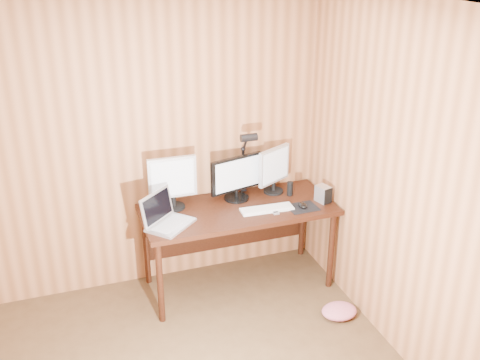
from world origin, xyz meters
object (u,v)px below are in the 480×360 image
mouse (303,205)px  desk_lamp (246,153)px  phone (275,212)px  monitor_left (173,181)px  monitor_right (274,169)px  monitor_center (237,178)px  laptop (165,217)px  keyboard (267,209)px  desk (235,217)px  hard_drive (323,194)px  speaker (290,189)px

mouse → desk_lamp: bearing=114.4°
phone → desk_lamp: desk_lamp is taller
monitor_left → monitor_right: (0.90, 0.02, -0.02)m
monitor_center → monitor_left: 0.55m
monitor_right → laptop: (-1.03, -0.28, -0.16)m
monitor_left → keyboard: 0.81m
desk → mouse: mouse is taller
laptop → monitor_left: bearing=21.9°
mouse → hard_drive: size_ratio=0.73×
keyboard → speaker: (0.30, 0.21, 0.05)m
hard_drive → speaker: 0.30m
monitor_left → laptop: size_ratio=0.99×
monitor_left → keyboard: bearing=-21.0°
laptop → speaker: bearing=-33.3°
monitor_center → phone: (0.21, -0.34, -0.19)m
mouse → desk_lamp: (-0.35, 0.41, 0.36)m
hard_drive → monitor_left: bearing=150.6°
monitor_center → laptop: size_ratio=1.06×
desk → hard_drive: (0.72, -0.20, 0.19)m
mouse → desk_lamp: size_ratio=0.18×
monitor_center → mouse: monitor_center is taller
speaker → mouse: bearing=-89.7°
monitor_right → speaker: monitor_right is taller
laptop → hard_drive: bearing=-43.6°
laptop → desk: bearing=-27.3°
monitor_center → hard_drive: (0.68, -0.29, -0.13)m
monitor_center → speaker: monitor_center is taller
monitor_right → speaker: size_ratio=3.33×
monitor_right → phone: (-0.14, -0.37, -0.21)m
speaker → monitor_left: bearing=175.1°
laptop → desk_lamp: bearing=-19.6°
desk → monitor_right: monitor_right is taller
monitor_right → mouse: bearing=-101.2°
keyboard → monitor_center: bearing=122.7°
desk → laptop: (-0.63, -0.17, 0.19)m
keyboard → monitor_right: bearing=61.7°
monitor_center → phone: monitor_center is taller
desk → monitor_right: size_ratio=3.87×
desk → desk_lamp: (0.15, 0.16, 0.50)m
mouse → phone: (-0.25, -0.00, -0.02)m
desk → hard_drive: bearing=-15.6°
laptop → speaker: laptop is taller
monitor_right → phone: 0.45m
desk → laptop: size_ratio=3.53×
monitor_right → laptop: monitor_right is taller
monitor_center → mouse: bearing=-50.8°
mouse → speaker: bearing=74.1°
desk → monitor_left: bearing=169.1°
mouse → hard_drive: 0.22m
desk → monitor_center: bearing=64.6°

